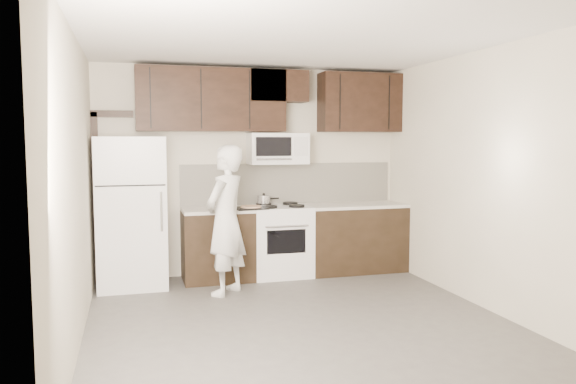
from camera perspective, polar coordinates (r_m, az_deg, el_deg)
name	(u,v)px	position (r m, az deg, el deg)	size (l,w,h in m)	color
floor	(302,324)	(5.53, 1.41, -13.27)	(4.50, 4.50, 0.00)	#4C4947
back_wall	(252,171)	(7.43, -3.68, 2.12)	(4.00, 4.00, 0.00)	beige
ceiling	(302,37)	(5.33, 1.48, 15.45)	(4.50, 4.50, 0.00)	white
counter_run	(302,240)	(7.39, 1.46, -4.88)	(2.95, 0.64, 0.91)	black
stove	(280,241)	(7.31, -0.81, -4.96)	(0.76, 0.66, 0.94)	white
backsplash	(289,183)	(7.55, 0.06, 0.89)	(2.90, 0.02, 0.54)	silver
upper_cabinets	(270,99)	(7.32, -1.82, 9.38)	(3.48, 0.35, 0.78)	black
microwave	(278,149)	(7.30, -1.07, 4.43)	(0.76, 0.42, 0.40)	white
refrigerator	(131,212)	(6.95, -15.62, -2.01)	(0.80, 0.76, 1.80)	white
door_trim	(99,182)	(7.25, -18.62, 0.96)	(0.50, 0.08, 2.12)	black
saucepan	(264,200)	(7.33, -2.47, -0.84)	(0.30, 0.17, 0.16)	silver
baking_tray	(251,208)	(6.96, -3.79, -1.64)	(0.39, 0.29, 0.02)	black
pizza	(251,207)	(6.96, -3.79, -1.48)	(0.26, 0.26, 0.02)	tan
person	(226,220)	(6.42, -6.35, -2.85)	(0.62, 0.41, 1.71)	white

